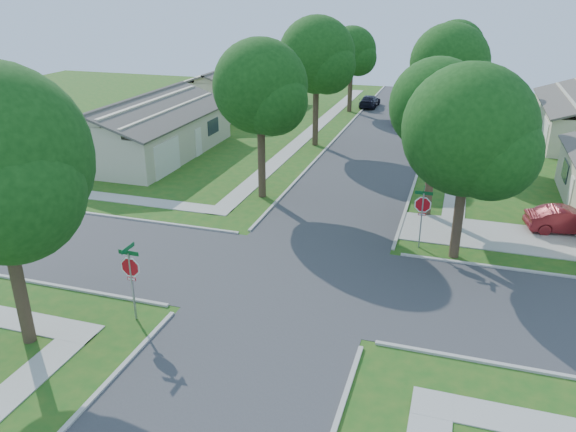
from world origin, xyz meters
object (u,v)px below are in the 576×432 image
(tree_e_mid, at_px, (450,67))
(tree_w_mid, at_px, (317,59))
(car_curb_west, at_px, (370,101))
(tree_e_far, at_px, (456,51))
(stop_sign_ne, at_px, (423,207))
(car_curb_east, at_px, (407,115))
(stop_sign_sw, at_px, (131,270))
(tree_ne_corner, at_px, (470,136))
(tree_e_near, at_px, (438,110))
(car_driveway, at_px, (567,220))
(house_nw_far, at_px, (234,93))
(tree_w_far, at_px, (352,53))
(house_nw_near, at_px, (144,133))
(tree_w_near, at_px, (261,91))

(tree_e_mid, height_order, tree_w_mid, tree_w_mid)
(tree_w_mid, height_order, car_curb_west, tree_w_mid)
(tree_e_far, distance_m, tree_w_mid, 16.05)
(stop_sign_ne, height_order, car_curb_east, stop_sign_ne)
(stop_sign_sw, xyz_separation_m, tree_ne_corner, (11.06, 8.91, 3.56))
(tree_ne_corner, bearing_deg, tree_e_near, 108.53)
(tree_e_mid, height_order, car_driveway, tree_e_mid)
(tree_e_far, height_order, house_nw_far, tree_e_far)
(tree_w_far, bearing_deg, house_nw_far, -169.95)
(tree_e_mid, distance_m, car_curb_west, 18.61)
(tree_e_mid, height_order, tree_ne_corner, tree_e_mid)
(tree_e_near, relative_size, tree_w_mid, 0.87)
(house_nw_far, bearing_deg, house_nw_near, -90.00)
(car_curb_east, bearing_deg, house_nw_far, -177.04)
(tree_e_mid, distance_m, tree_e_far, 13.00)
(house_nw_near, bearing_deg, tree_w_mid, 27.90)
(car_curb_west, bearing_deg, tree_ne_corner, 107.63)
(stop_sign_ne, distance_m, tree_w_far, 30.96)
(stop_sign_sw, distance_m, tree_w_mid, 26.09)
(stop_sign_ne, distance_m, tree_w_mid, 19.31)
(tree_e_near, distance_m, tree_e_mid, 12.02)
(stop_sign_sw, distance_m, house_nw_near, 22.71)
(tree_e_mid, bearing_deg, house_nw_near, -163.85)
(tree_e_mid, bearing_deg, tree_w_far, 125.90)
(tree_e_far, distance_m, tree_ne_corner, 29.85)
(tree_w_mid, xyz_separation_m, car_driveway, (16.14, -12.31, -5.85))
(tree_e_mid, relative_size, tree_w_far, 1.15)
(car_curb_west, bearing_deg, tree_w_far, 64.22)
(tree_ne_corner, distance_m, car_curb_west, 34.37)
(stop_sign_ne, height_order, tree_e_mid, tree_e_mid)
(house_nw_far, bearing_deg, tree_w_far, 10.05)
(tree_w_mid, bearing_deg, house_nw_far, 135.93)
(tree_e_mid, relative_size, car_driveway, 2.39)
(stop_sign_sw, relative_size, house_nw_near, 0.22)
(house_nw_far, bearing_deg, stop_sign_ne, -52.84)
(house_nw_far, height_order, car_driveway, house_nw_far)
(car_curb_east, bearing_deg, tree_w_near, -97.41)
(house_nw_near, xyz_separation_m, car_curb_west, (12.79, 21.85, -0.93))
(tree_e_far, bearing_deg, car_driveway, -75.07)
(house_nw_near, relative_size, car_curb_west, 3.34)
(house_nw_far, bearing_deg, car_curb_east, -4.81)
(tree_w_near, xyz_separation_m, tree_w_far, (-0.01, 25.00, -0.61))
(tree_ne_corner, relative_size, house_nw_near, 0.64)
(stop_sign_ne, xyz_separation_m, tree_e_far, (0.05, 29.31, 3.95))
(tree_e_mid, xyz_separation_m, car_curb_east, (-3.56, 9.54, -5.52))
(tree_e_far, bearing_deg, house_nw_near, -137.50)
(tree_e_far, relative_size, car_driveway, 2.26)
(stop_sign_ne, xyz_separation_m, tree_e_mid, (0.06, 16.31, 4.22))
(tree_e_mid, distance_m, car_driveway, 15.11)
(tree_e_mid, distance_m, tree_ne_corner, 16.89)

